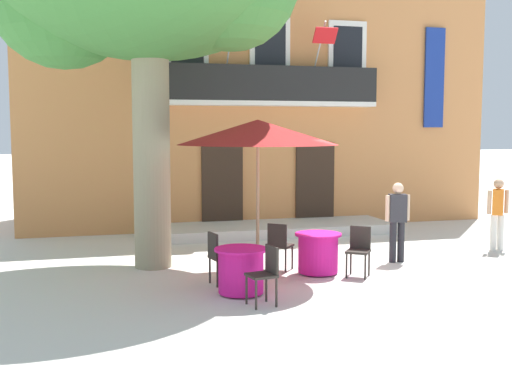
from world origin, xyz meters
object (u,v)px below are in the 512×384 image
Objects in this scene: cafe_umbrella at (258,133)px; cafe_chair_middle_0 at (266,271)px; cafe_chair_middle_1 at (219,254)px; cafe_chair_near_tree_0 at (359,248)px; pedestrian_mid_plaza at (498,210)px; cafe_table_near_tree at (318,253)px; pedestrian_near_entrance at (397,218)px; ground_planter_left at (151,224)px; cafe_table_middle at (241,270)px; cafe_chair_near_tree_1 at (279,243)px.

cafe_chair_middle_0 is at bearing -101.68° from cafe_umbrella.
cafe_chair_near_tree_0 is at bearing -1.12° from cafe_chair_middle_1.
pedestrian_mid_plaza is at bearing 9.63° from cafe_umbrella.
cafe_umbrella reaches higher than cafe_chair_near_tree_0.
cafe_chair_middle_0 is (-1.52, -1.78, 0.14)m from cafe_table_near_tree.
ground_planter_left is at bearing 137.63° from pedestrian_near_entrance.
cafe_chair_middle_1 is at bearing -151.92° from cafe_umbrella.
cafe_table_middle is at bearing -164.30° from cafe_chair_near_tree_0.
pedestrian_mid_plaza is at bearing 20.25° from cafe_chair_near_tree_0.
cafe_table_near_tree is at bearing 9.71° from cafe_chair_middle_1.
cafe_chair_near_tree_0 is 6.00m from ground_planter_left.
cafe_chair_middle_1 is at bearing -82.68° from ground_planter_left.
cafe_chair_near_tree_1 reaches higher than cafe_table_middle.
cafe_chair_middle_1 is at bearing -170.29° from cafe_table_near_tree.
cafe_umbrella is 1.80× the size of pedestrian_near_entrance.
cafe_chair_middle_1 is at bearing 106.95° from cafe_table_middle.
pedestrian_mid_plaza is at bearing 12.14° from cafe_chair_middle_1.
cafe_chair_middle_1 is (-0.22, 0.72, 0.14)m from cafe_table_middle.
cafe_chair_middle_0 reaches higher than ground_planter_left.
pedestrian_near_entrance is at bearing 34.24° from cafe_chair_middle_0.
pedestrian_mid_plaza reaches higher than cafe_table_middle.
cafe_chair_middle_1 is (-1.96, -0.33, 0.14)m from cafe_table_near_tree.
cafe_umbrella is at bearing 62.59° from cafe_table_middle.
cafe_table_middle is 0.95× the size of cafe_chair_middle_0.
cafe_chair_middle_1 reaches higher than cafe_table_near_tree.
cafe_chair_middle_0 is at bearing -147.31° from cafe_chair_near_tree_0.
ground_planter_left is (-3.25, 5.05, -0.16)m from cafe_chair_near_tree_0.
cafe_chair_near_tree_0 is at bearing 32.69° from cafe_chair_middle_0.
pedestrian_near_entrance is at bearing -169.05° from pedestrian_mid_plaza.
cafe_table_near_tree reaches higher than ground_planter_left.
cafe_chair_near_tree_0 is 2.48m from cafe_table_middle.
cafe_chair_middle_1 is (-2.60, 0.05, 0.00)m from cafe_chair_near_tree_0.
cafe_chair_middle_0 reaches higher than cafe_table_near_tree.
pedestrian_mid_plaza reaches higher than cafe_chair_middle_0.
pedestrian_mid_plaza is at bearing 24.96° from cafe_chair_middle_0.
cafe_chair_near_tree_1 is at bearing -172.87° from pedestrian_mid_plaza.
ground_planter_left is at bearing 99.47° from cafe_chair_middle_0.
pedestrian_near_entrance is 1.01× the size of pedestrian_mid_plaza.
cafe_chair_near_tree_0 is 2.78m from cafe_umbrella.
cafe_umbrella is (0.82, 0.44, 2.08)m from cafe_chair_middle_1.
pedestrian_near_entrance is at bearing -42.37° from ground_planter_left.
cafe_chair_near_tree_1 is 0.56× the size of pedestrian_near_entrance.
cafe_table_middle reaches higher than ground_planter_left.
ground_planter_left is (-1.07, 6.44, -0.16)m from cafe_chair_middle_0.
ground_planter_left is at bearing 97.32° from cafe_chair_middle_1.
cafe_table_near_tree is 2.05m from pedestrian_near_entrance.
cafe_chair_middle_0 is 1.51m from cafe_chair_middle_1.
pedestrian_near_entrance is (4.50, -4.11, 0.54)m from ground_planter_left.
cafe_chair_near_tree_1 is 1.53m from cafe_chair_middle_1.
cafe_umbrella is at bearing -170.37° from pedestrian_mid_plaza.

